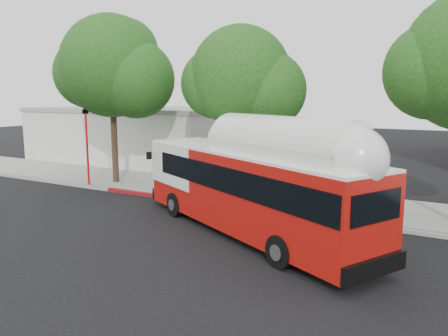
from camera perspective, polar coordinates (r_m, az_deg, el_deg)
The scene contains 9 objects.
ground at distance 17.06m, azimuth -4.23°, elevation -8.28°, with size 120.00×120.00×0.00m, color black.
sidewalk at distance 22.55m, azimuth 4.92°, elevation -3.70°, with size 60.00×5.00×0.15m, color gray.
curb_strip at distance 20.28m, azimuth 1.87°, elevation -5.17°, with size 60.00×0.30×0.15m, color gray.
red_curb_segment at distance 21.78m, azimuth -5.17°, elevation -4.16°, with size 10.00×0.32×0.16m, color maroon.
street_tree_left at distance 25.97m, azimuth -13.61°, elevation 12.31°, with size 6.67×5.80×9.74m.
street_tree_mid at distance 21.83m, azimuth 3.21°, elevation 11.31°, with size 5.75×5.00×8.62m.
low_commercial_bldg at distance 36.01m, azimuth -10.63°, elevation 4.43°, with size 16.20×10.20×4.25m.
transit_bus at distance 16.25m, azimuth 3.26°, elevation -2.96°, with size 11.89×7.53×3.64m.
signal_pole at distance 25.93m, azimuth -17.44°, elevation 2.56°, with size 0.13×0.42×4.44m.
Camera 1 is at (9.00, -13.54, 5.18)m, focal length 35.00 mm.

